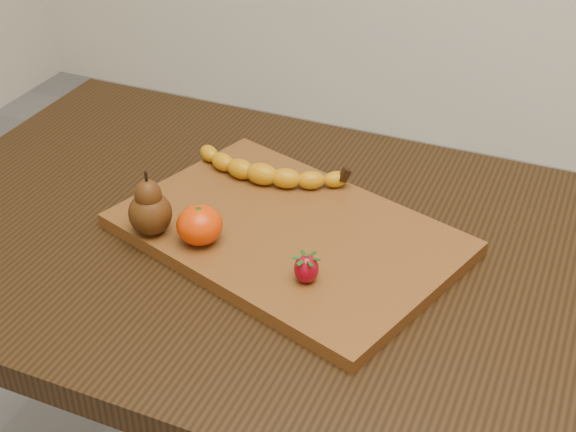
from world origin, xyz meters
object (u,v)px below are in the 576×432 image
at_px(table, 244,284).
at_px(pear, 149,203).
at_px(cutting_board, 288,234).
at_px(mandarin, 200,225).

bearing_deg(table, pear, -141.79).
xyz_separation_m(table, pear, (-0.10, -0.08, 0.16)).
distance_m(cutting_board, mandarin, 0.13).
xyz_separation_m(table, cutting_board, (0.07, 0.00, 0.11)).
bearing_deg(cutting_board, mandarin, -124.37).
bearing_deg(table, mandarin, -109.96).
distance_m(pear, mandarin, 0.07).
bearing_deg(mandarin, cutting_board, 37.96).
bearing_deg(pear, mandarin, 4.34).
xyz_separation_m(pear, mandarin, (0.07, 0.01, -0.02)).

